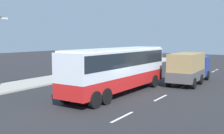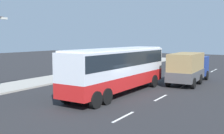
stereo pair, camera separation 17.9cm
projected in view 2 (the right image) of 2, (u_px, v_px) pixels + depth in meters
The scene contains 7 objects.
ground_plane at pixel (112, 98), 19.88m from camera, with size 120.00×120.00×0.00m, color #28282B.
sidewalk_curb at pixel (21, 85), 24.92m from camera, with size 80.00×4.00×0.15m, color #A8A399.
lane_centreline at pixel (175, 90), 22.75m from camera, with size 39.18×0.16×0.01m.
coach_bus at pixel (118, 66), 21.05m from camera, with size 11.69×2.93×3.58m.
cargo_truck at pixel (189, 67), 26.13m from camera, with size 7.67×2.67×2.97m.
pedestrian_near_curb at pixel (75, 65), 32.09m from camera, with size 0.32×0.32×1.75m.
pedestrian_at_crossing at pixel (65, 68), 30.51m from camera, with size 0.32×0.32×1.52m.
Camera 2 is at (-16.70, -10.12, 4.34)m, focal length 43.28 mm.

